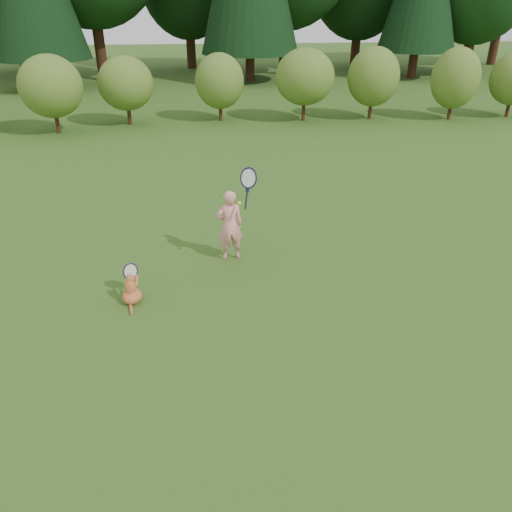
{
  "coord_description": "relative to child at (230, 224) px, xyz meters",
  "views": [
    {
      "loc": [
        -0.51,
        -6.11,
        4.32
      ],
      "look_at": [
        0.2,
        0.8,
        0.7
      ],
      "focal_mm": 35.0,
      "sensor_mm": 36.0,
      "label": 1
    }
  ],
  "objects": [
    {
      "name": "ground",
      "position": [
        0.13,
        -2.1,
        -0.69
      ],
      "size": [
        100.0,
        100.0,
        0.0
      ],
      "primitive_type": "plane",
      "color": "#295417",
      "rests_on": "ground"
    },
    {
      "name": "shrub_row",
      "position": [
        0.13,
        10.9,
        0.71
      ],
      "size": [
        28.0,
        3.0,
        2.8
      ],
      "primitive_type": null,
      "color": "#5C6F22",
      "rests_on": "ground"
    },
    {
      "name": "child",
      "position": [
        0.0,
        0.0,
        0.0
      ],
      "size": [
        0.78,
        0.53,
        1.97
      ],
      "rotation": [
        0.0,
        0.0,
        3.29
      ],
      "color": "pink",
      "rests_on": "ground"
    },
    {
      "name": "cat",
      "position": [
        -1.65,
        -1.32,
        -0.43
      ],
      "size": [
        0.43,
        0.68,
        0.69
      ],
      "rotation": [
        0.0,
        0.0,
        -0.23
      ],
      "color": "#BC5724",
      "rests_on": "ground"
    },
    {
      "name": "tennis_ball",
      "position": [
        0.14,
        -0.39,
        0.54
      ],
      "size": [
        0.07,
        0.07,
        0.07
      ],
      "color": "#B6EB1B",
      "rests_on": "ground"
    }
  ]
}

